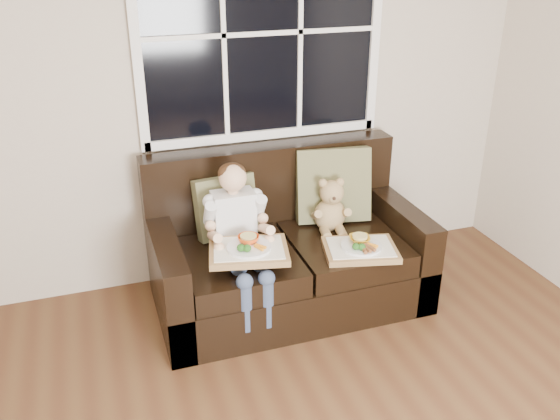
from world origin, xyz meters
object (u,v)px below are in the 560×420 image
object	(u,v)px
tray_left	(249,249)
loveseat	(286,255)
teddy_bear	(331,209)
child	(238,226)
tray_right	(360,248)

from	to	relation	value
tray_left	loveseat	bearing A→B (deg)	55.85
teddy_bear	tray_left	world-z (taller)	teddy_bear
child	teddy_bear	bearing A→B (deg)	10.75
child	tray_left	size ratio (longest dim) A/B	1.63
loveseat	teddy_bear	world-z (taller)	loveseat
tray_left	tray_right	world-z (taller)	tray_left
loveseat	tray_left	xyz separation A→B (m)	(-0.33, -0.31, 0.27)
tray_right	teddy_bear	bearing A→B (deg)	111.40
tray_right	child	bearing A→B (deg)	175.56
loveseat	child	xyz separation A→B (m)	(-0.34, -0.12, 0.33)
child	tray_left	bearing A→B (deg)	-87.73
tray_left	tray_right	xyz separation A→B (m)	(0.69, -0.03, -0.10)
teddy_bear	child	bearing A→B (deg)	-158.31
loveseat	tray_right	size ratio (longest dim) A/B	3.39
tray_left	teddy_bear	bearing A→B (deg)	39.00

